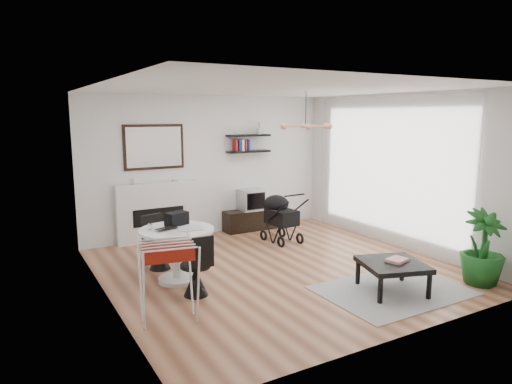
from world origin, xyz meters
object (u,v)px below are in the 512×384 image
dining_table (177,247)px  tv_console (250,220)px  stroller (280,219)px  crt_tv (251,200)px  fireplace (157,205)px  drying_rack (168,280)px  coffee_table (393,265)px  potted_plant (483,248)px

dining_table → tv_console: bearing=41.6°
stroller → crt_tv: bearing=89.2°
fireplace → stroller: bearing=-30.0°
drying_rack → coffee_table: size_ratio=0.95×
tv_console → coffee_table: size_ratio=1.13×
stroller → fireplace: bearing=146.2°
coffee_table → dining_table: bearing=142.5°
fireplace → potted_plant: (3.22, -4.36, -0.16)m
coffee_table → tv_console: bearing=90.3°
coffee_table → potted_plant: bearing=-16.8°
stroller → coffee_table: stroller is taller
dining_table → drying_rack: 1.29m
tv_console → stroller: stroller is taller
fireplace → coffee_table: bearing=-64.2°
crt_tv → stroller: stroller is taller
drying_rack → potted_plant: bearing=-2.7°
fireplace → coffee_table: 4.42m
crt_tv → drying_rack: (-2.86, -3.23, -0.13)m
drying_rack → coffee_table: drying_rack is taller
tv_console → fireplace: bearing=176.2°
drying_rack → stroller: bearing=48.2°
crt_tv → stroller: bearing=-87.0°
tv_console → potted_plant: bearing=-72.7°
tv_console → drying_rack: bearing=-131.3°
tv_console → stroller: bearing=-86.2°
crt_tv → stroller: (0.05, -1.01, -0.22)m
stroller → coffee_table: (-0.05, -2.83, -0.04)m
fireplace → coffee_table: fireplace is taller
crt_tv → dining_table: bearing=-138.6°
tv_console → potted_plant: size_ratio=1.06×
fireplace → crt_tv: size_ratio=4.45×
dining_table → coffee_table: size_ratio=1.06×
fireplace → dining_table: size_ratio=2.07×
tv_console → drying_rack: 4.31m
coffee_table → potted_plant: 1.37m
stroller → dining_table: bearing=-160.1°
dining_table → coffee_table: bearing=-37.5°
coffee_table → potted_plant: (1.30, -0.39, 0.15)m
tv_console → dining_table: 3.10m
tv_console → crt_tv: 0.42m
coffee_table → stroller: bearing=89.0°
stroller → drying_rack: bearing=-146.4°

